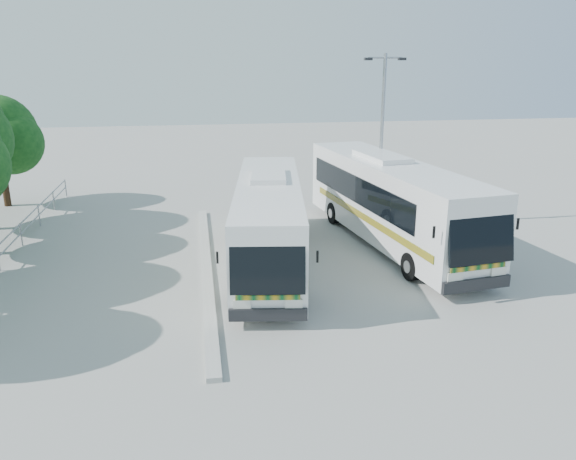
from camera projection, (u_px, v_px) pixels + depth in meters
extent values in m
plane|color=#979792|center=(273.00, 285.00, 19.91)|extent=(100.00, 100.00, 0.00)
cube|color=#B2B2AD|center=(206.00, 267.00, 21.41)|extent=(0.40, 16.00, 0.15)
cylinder|color=gray|center=(5.00, 239.00, 21.84)|extent=(0.06, 22.00, 0.06)
cylinder|color=gray|center=(6.00, 249.00, 21.96)|extent=(0.06, 22.00, 0.06)
cylinder|color=gray|center=(62.00, 192.00, 31.40)|extent=(0.06, 0.06, 1.00)
cylinder|color=#382314|center=(4.00, 181.00, 30.06)|extent=(0.36, 0.36, 2.77)
sphere|color=#0F3A12|center=(11.00, 143.00, 29.09)|extent=(3.28, 3.28, 3.28)
cube|color=silver|center=(269.00, 220.00, 21.51)|extent=(3.87, 11.54, 2.88)
cube|color=black|center=(267.00, 263.00, 15.97)|extent=(2.21, 0.72, 1.83)
cube|color=black|center=(238.00, 207.00, 21.91)|extent=(1.28, 8.98, 1.04)
cube|color=black|center=(299.00, 207.00, 21.97)|extent=(1.28, 8.98, 1.04)
cube|color=#0B5325|center=(237.00, 236.00, 21.37)|extent=(1.36, 9.72, 0.26)
cylinder|color=black|center=(236.00, 289.00, 18.35)|extent=(0.41, 0.97, 0.94)
cylinder|color=black|center=(301.00, 288.00, 18.40)|extent=(0.41, 0.97, 0.94)
cylinder|color=black|center=(245.00, 228.00, 24.93)|extent=(0.41, 0.97, 0.94)
cylinder|color=black|center=(293.00, 227.00, 24.98)|extent=(0.41, 0.97, 0.94)
cube|color=white|center=(391.00, 200.00, 23.79)|extent=(4.25, 12.65, 3.16)
cube|color=black|center=(481.00, 233.00, 17.98)|extent=(2.42, 0.79, 2.01)
cube|color=black|center=(357.00, 190.00, 23.87)|extent=(1.40, 9.85, 1.14)
cube|color=black|center=(412.00, 186.00, 24.61)|extent=(1.40, 9.85, 1.14)
cube|color=#0B4F1D|center=(365.00, 218.00, 23.31)|extent=(1.49, 10.67, 0.29)
cylinder|color=black|center=(411.00, 266.00, 20.20)|extent=(0.45, 1.07, 1.03)
cylinder|color=black|center=(467.00, 260.00, 20.86)|extent=(0.45, 1.07, 1.03)
cylinder|color=black|center=(334.00, 213.00, 27.09)|extent=(0.45, 1.07, 1.03)
cylinder|color=black|center=(378.00, 209.00, 27.75)|extent=(0.45, 1.07, 1.03)
cylinder|color=#999CA2|center=(381.00, 143.00, 25.65)|extent=(0.17, 0.17, 7.90)
cylinder|color=#999CA2|center=(385.00, 58.00, 24.54)|extent=(1.58, 0.18, 0.08)
cube|color=black|center=(368.00, 59.00, 24.39)|extent=(0.36, 0.20, 0.12)
cube|color=black|center=(402.00, 59.00, 24.72)|extent=(0.36, 0.20, 0.12)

